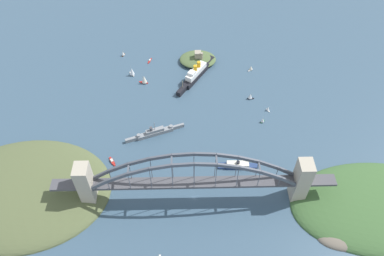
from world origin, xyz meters
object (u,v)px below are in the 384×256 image
at_px(small_boat_2, 263,120).
at_px(small_boat_7, 268,109).
at_px(small_boat_0, 251,68).
at_px(small_boat_8, 123,54).
at_px(fort_island_mid_harbor, 198,59).
at_px(small_boat_5, 150,61).
at_px(naval_cruiser, 155,132).
at_px(ocean_liner, 196,74).
at_px(harbor_ferry_steamer, 237,165).
at_px(small_boat_6, 132,71).
at_px(small_boat_4, 250,96).
at_px(small_boat_1, 112,161).
at_px(harbor_arch_bridge, 194,181).
at_px(small_boat_3, 144,79).

bearing_deg(small_boat_2, small_boat_7, 64.30).
bearing_deg(small_boat_0, small_boat_8, 168.57).
xyz_separation_m(fort_island_mid_harbor, small_boat_5, (-61.42, 2.50, -3.33)).
bearing_deg(small_boat_0, naval_cruiser, -137.94).
distance_m(ocean_liner, harbor_ferry_steamer, 139.87).
height_order(small_boat_5, small_boat_6, small_boat_6).
bearing_deg(fort_island_mid_harbor, small_boat_5, 177.67).
relative_size(harbor_ferry_steamer, small_boat_7, 6.65).
bearing_deg(small_boat_0, small_boat_4, -98.28).
xyz_separation_m(small_boat_1, small_boat_2, (156.90, 50.20, 2.36)).
height_order(harbor_ferry_steamer, small_boat_4, small_boat_4).
bearing_deg(ocean_liner, harbor_ferry_steamer, -74.87).
relative_size(naval_cruiser, small_boat_7, 10.46).
distance_m(harbor_arch_bridge, small_boat_5, 209.95).
distance_m(small_boat_4, small_boat_7, 26.04).
xyz_separation_m(fort_island_mid_harbor, small_boat_2, (66.94, -106.64, -0.76)).
bearing_deg(naval_cruiser, small_boat_0, 42.06).
bearing_deg(small_boat_5, small_boat_6, -126.11).
distance_m(harbor_ferry_steamer, small_boat_1, 123.76).
distance_m(harbor_ferry_steamer, small_boat_2, 67.44).
bearing_deg(small_boat_4, fort_island_mid_harbor, 129.80).
bearing_deg(harbor_ferry_steamer, small_boat_3, 128.17).
bearing_deg(small_boat_7, fort_island_mid_harbor, 130.33).
relative_size(small_boat_1, small_boat_7, 1.92).
relative_size(fort_island_mid_harbor, small_boat_6, 3.77).
relative_size(ocean_liner, harbor_ferry_steamer, 1.81).
height_order(fort_island_mid_harbor, small_boat_3, fort_island_mid_harbor).
xyz_separation_m(small_boat_0, small_boat_7, (9.98, -70.65, -0.44)).
height_order(small_boat_3, small_boat_6, small_boat_3).
bearing_deg(small_boat_8, ocean_liner, -25.59).
bearing_deg(small_boat_2, naval_cruiser, -172.56).
xyz_separation_m(harbor_arch_bridge, small_boat_5, (-51.44, 201.90, -25.90)).
height_order(small_boat_0, small_boat_3, small_boat_3).
bearing_deg(fort_island_mid_harbor, harbor_arch_bridge, -92.86).
bearing_deg(small_boat_5, small_boat_2, -40.37).
relative_size(small_boat_2, small_boat_3, 0.55).
bearing_deg(harbor_arch_bridge, small_boat_3, 109.09).
relative_size(harbor_arch_bridge, small_boat_4, 29.42).
xyz_separation_m(ocean_liner, naval_cruiser, (-46.30, -91.61, -2.44)).
height_order(harbor_arch_bridge, small_boat_8, harbor_arch_bridge).
bearing_deg(small_boat_6, harbor_ferry_steamer, -50.79).
distance_m(naval_cruiser, small_boat_6, 102.33).
bearing_deg(harbor_arch_bridge, small_boat_1, 151.98).
bearing_deg(small_boat_5, small_boat_8, 161.07).
bearing_deg(small_boat_2, small_boat_0, 90.94).
distance_m(harbor_ferry_steamer, small_boat_0, 150.39).
bearing_deg(small_boat_5, small_boat_3, -95.33).
distance_m(small_boat_0, small_boat_7, 71.35).
bearing_deg(small_boat_4, harbor_arch_bridge, -117.65).
xyz_separation_m(small_boat_5, small_boat_7, (136.89, -91.40, 2.14)).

